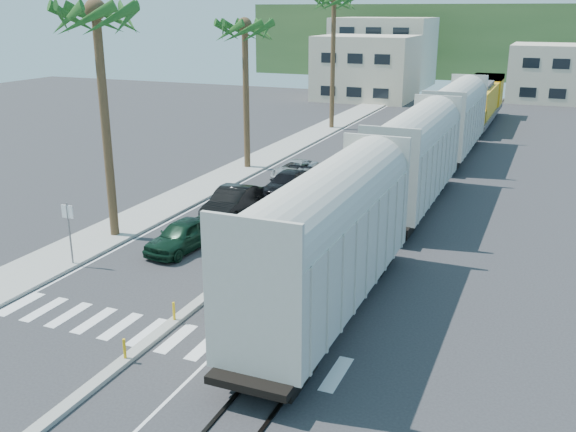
{
  "coord_description": "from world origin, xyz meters",
  "views": [
    {
      "loc": [
        12.23,
        -19.2,
        11.15
      ],
      "look_at": [
        1.26,
        6.92,
        2.0
      ],
      "focal_mm": 40.0,
      "sensor_mm": 36.0,
      "label": 1
    }
  ],
  "objects_px": {
    "street_sign": "(69,225)",
    "car_lead": "(182,235)",
    "car_second": "(232,202)",
    "cyclist": "(230,298)"
  },
  "relations": [
    {
      "from": "street_sign",
      "to": "car_second",
      "type": "height_order",
      "value": "street_sign"
    },
    {
      "from": "street_sign",
      "to": "cyclist",
      "type": "xyz_separation_m",
      "value": [
        8.92,
        -1.64,
        -1.26
      ]
    },
    {
      "from": "car_second",
      "to": "cyclist",
      "type": "bearing_deg",
      "value": -64.89
    },
    {
      "from": "car_lead",
      "to": "cyclist",
      "type": "bearing_deg",
      "value": -39.1
    },
    {
      "from": "car_second",
      "to": "cyclist",
      "type": "relative_size",
      "value": 2.1
    },
    {
      "from": "street_sign",
      "to": "car_second",
      "type": "bearing_deg",
      "value": 70.67
    },
    {
      "from": "street_sign",
      "to": "car_second",
      "type": "distance_m",
      "value": 10.01
    },
    {
      "from": "street_sign",
      "to": "car_lead",
      "type": "height_order",
      "value": "street_sign"
    },
    {
      "from": "car_lead",
      "to": "cyclist",
      "type": "relative_size",
      "value": 1.9
    },
    {
      "from": "street_sign",
      "to": "car_lead",
      "type": "bearing_deg",
      "value": 46.45
    }
  ]
}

